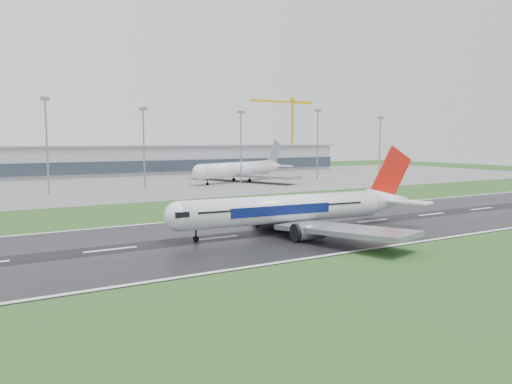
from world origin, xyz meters
TOP-DOWN VIEW (x-y plane):
  - ground at (0.00, 0.00)m, footprint 520.00×520.00m
  - runway at (0.00, 0.00)m, footprint 400.00×45.00m
  - apron at (0.00, 125.00)m, footprint 400.00×130.00m
  - terminal at (0.00, 185.00)m, footprint 240.00×36.00m
  - main_airliner at (-22.34, -2.79)m, footprint 60.47×58.01m
  - parked_airliner at (23.71, 109.54)m, footprint 79.84×77.52m
  - tower_crane at (112.85, 200.00)m, footprint 49.06×4.64m
  - floodmast_1 at (-57.90, 100.00)m, footprint 0.64×0.64m
  - floodmast_2 at (-23.50, 100.00)m, footprint 0.64×0.64m
  - floodmast_3 at (18.74, 100.00)m, footprint 0.64×0.64m
  - floodmast_4 at (59.36, 100.00)m, footprint 0.64×0.64m
  - floodmast_5 at (98.80, 100.00)m, footprint 0.64×0.64m

SIDE VIEW (x-z plane):
  - ground at x=0.00m, z-range 0.00..0.00m
  - apron at x=0.00m, z-range 0.00..0.08m
  - runway at x=0.00m, z-range 0.00..0.10m
  - terminal at x=0.00m, z-range 0.00..15.00m
  - main_airliner at x=-22.34m, z-range 0.10..16.75m
  - parked_airliner at x=23.71m, z-range 0.08..18.35m
  - floodmast_5 at x=98.80m, z-range 0.00..29.44m
  - floodmast_3 at x=18.74m, z-range 0.00..29.99m
  - floodmast_2 at x=-23.50m, z-range 0.00..30.00m
  - floodmast_4 at x=59.36m, z-range 0.00..31.87m
  - floodmast_1 at x=-57.90m, z-range 0.00..32.43m
  - tower_crane at x=112.85m, z-range 0.00..48.03m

